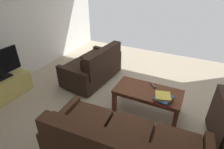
# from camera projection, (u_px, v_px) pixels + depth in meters

# --- Properties ---
(ground_plane) EXTENTS (5.70, 5.79, 0.01)m
(ground_plane) POSITION_uv_depth(u_px,v_px,m) (133.00, 105.00, 3.51)
(ground_plane) COLOR #B7A88E
(wall_right) EXTENTS (0.12, 5.79, 2.89)m
(wall_right) POSITION_uv_depth(u_px,v_px,m) (13.00, 16.00, 3.88)
(wall_right) COLOR white
(wall_right) RESTS_ON ground
(loveseat_near) EXTENTS (0.95, 1.48, 0.85)m
(loveseat_near) POSITION_uv_depth(u_px,v_px,m) (94.00, 67.00, 4.14)
(loveseat_near) COLOR black
(loveseat_near) RESTS_ON ground
(coffee_table) EXTENTS (1.17, 0.58, 0.47)m
(coffee_table) POSITION_uv_depth(u_px,v_px,m) (148.00, 94.00, 3.16)
(coffee_table) COLOR brown
(coffee_table) RESTS_ON ground
(tv_stand) EXTENTS (0.45, 0.92, 0.44)m
(tv_stand) POSITION_uv_depth(u_px,v_px,m) (6.00, 87.00, 3.67)
(tv_stand) COLOR #D8C666
(tv_stand) RESTS_ON ground
(book_stack) EXTENTS (0.32, 0.34, 0.12)m
(book_stack) POSITION_uv_depth(u_px,v_px,m) (163.00, 98.00, 2.84)
(book_stack) COLOR #C63833
(book_stack) RESTS_ON coffee_table
(tv_remote) EXTENTS (0.13, 0.15, 0.02)m
(tv_remote) POSITION_uv_depth(u_px,v_px,m) (153.00, 86.00, 3.24)
(tv_remote) COLOR black
(tv_remote) RESTS_ON coffee_table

